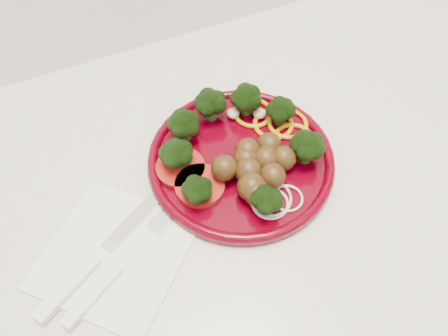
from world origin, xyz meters
name	(u,v)px	position (x,y,z in m)	size (l,w,h in m)	color
counter	(302,256)	(0.00, 1.70, 0.45)	(2.40, 0.60, 0.90)	beige
plate	(242,155)	(-0.17, 1.71, 0.92)	(0.25, 0.25, 0.06)	#44000B
napkin	(114,254)	(-0.36, 1.65, 0.90)	(0.16, 0.16, 0.00)	white
knife	(92,263)	(-0.39, 1.65, 0.91)	(0.20, 0.12, 0.01)	silver
fork	(108,279)	(-0.38, 1.62, 0.91)	(0.18, 0.11, 0.01)	white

